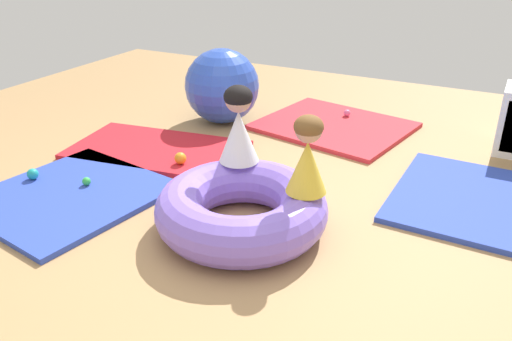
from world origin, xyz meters
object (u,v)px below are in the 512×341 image
child_in_yellow (307,155)px  exercise_ball_large (222,86)px  child_in_white (239,125)px  play_ball_pink (347,113)px  play_ball_teal (33,174)px  inflatable_cushion (242,209)px  play_ball_green (86,181)px  play_ball_orange (180,158)px

child_in_yellow → exercise_ball_large: 2.18m
child_in_white → exercise_ball_large: 1.65m
child_in_yellow → play_ball_pink: child_in_yellow is taller
child_in_yellow → play_ball_pink: 2.25m
play_ball_teal → inflatable_cushion: bearing=4.8°
inflatable_cushion → child_in_yellow: size_ratio=2.25×
child_in_white → play_ball_pink: size_ratio=7.86×
child_in_yellow → inflatable_cushion: bearing=-162.3°
play_ball_teal → play_ball_green: 0.44m
inflatable_cushion → child_in_white: size_ratio=2.06×
inflatable_cushion → play_ball_orange: size_ratio=11.47×
exercise_ball_large → play_ball_orange: bearing=-76.8°
child_in_white → play_ball_teal: child_in_white is taller
inflatable_cushion → play_ball_pink: inflatable_cushion is taller
play_ball_teal → play_ball_orange: (0.83, 0.73, 0.01)m
inflatable_cushion → play_ball_teal: inflatable_cushion is taller
inflatable_cushion → play_ball_teal: size_ratio=12.92×
inflatable_cushion → play_ball_orange: inflatable_cushion is taller
child_in_white → play_ball_green: child_in_white is taller
inflatable_cushion → child_in_yellow: bearing=19.0°
play_ball_green → play_ball_orange: 0.74m
play_ball_pink → exercise_ball_large: size_ratio=0.09×
child_in_white → play_ball_teal: bearing=-150.6°
child_in_yellow → play_ball_orange: child_in_yellow is taller
child_in_white → play_ball_green: 1.24m
child_in_white → play_ball_green: (-1.07, -0.38, -0.49)m
play_ball_orange → exercise_ball_large: (-0.26, 1.10, 0.27)m
child_in_white → play_ball_pink: bearing=97.1°
child_in_yellow → play_ball_orange: size_ratio=5.11×
play_ball_orange → exercise_ball_large: exercise_ball_large is taller
play_ball_pink → play_ball_teal: bearing=-124.1°
play_ball_teal → play_ball_pink: (1.65, 2.44, -0.01)m
play_ball_teal → play_ball_pink: 2.94m
child_in_yellow → play_ball_orange: (-1.25, 0.46, -0.46)m
child_in_white → child_in_yellow: bearing=-8.7°
child_in_white → play_ball_teal: size_ratio=6.28×
child_in_white → play_ball_green: size_ratio=8.54×
play_ball_teal → play_ball_pink: play_ball_teal is taller
inflatable_cushion → child_in_yellow: child_in_yellow is taller
play_ball_green → play_ball_pink: (1.22, 2.33, 0.00)m
child_in_white → exercise_ball_large: (-0.93, 1.35, -0.21)m
inflatable_cushion → child_in_yellow: (0.38, 0.13, 0.39)m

